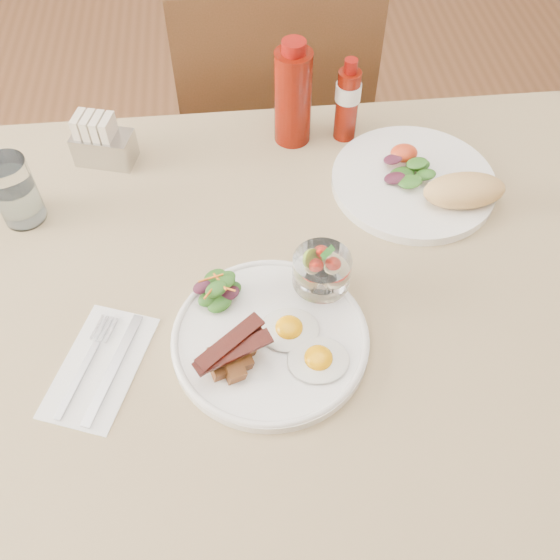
{
  "coord_description": "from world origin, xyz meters",
  "views": [
    {
      "loc": [
        -0.11,
        -0.57,
        1.51
      ],
      "look_at": [
        -0.05,
        -0.03,
        0.82
      ],
      "focal_mm": 40.0,
      "sensor_mm": 36.0,
      "label": 1
    }
  ],
  "objects": [
    {
      "name": "second_plate",
      "position": [
        0.22,
        0.19,
        0.77
      ],
      "size": [
        0.28,
        0.28,
        0.07
      ],
      "rotation": [
        0.0,
        0.0,
        -0.32
      ],
      "color": "white",
      "rests_on": "table"
    },
    {
      "name": "main_plate",
      "position": [
        -0.07,
        -0.09,
        0.76
      ],
      "size": [
        0.28,
        0.28,
        0.02
      ],
      "primitive_type": "cylinder",
      "color": "white",
      "rests_on": "table"
    },
    {
      "name": "ketchup_bottle",
      "position": [
        0.01,
        0.35,
        0.84
      ],
      "size": [
        0.09,
        0.09,
        0.2
      ],
      "rotation": [
        0.0,
        0.0,
        -0.41
      ],
      "color": "#630F05",
      "rests_on": "table"
    },
    {
      "name": "water_glass",
      "position": [
        -0.46,
        0.19,
        0.8
      ],
      "size": [
        0.07,
        0.07,
        0.12
      ],
      "color": "white",
      "rests_on": "table"
    },
    {
      "name": "chair_far",
      "position": [
        0.0,
        0.66,
        0.52
      ],
      "size": [
        0.42,
        0.42,
        0.93
      ],
      "color": "#542F1A",
      "rests_on": "ground"
    },
    {
      "name": "fruit_cup",
      "position": [
        0.01,
        -0.02,
        0.82
      ],
      "size": [
        0.08,
        0.08,
        0.09
      ],
      "rotation": [
        0.0,
        0.0,
        0.31
      ],
      "color": "white",
      "rests_on": "main_plate"
    },
    {
      "name": "napkin_cutlery",
      "position": [
        -0.31,
        -0.11,
        0.75
      ],
      "size": [
        0.16,
        0.21,
        0.01
      ],
      "rotation": [
        0.0,
        0.0,
        -0.36
      ],
      "color": "white",
      "rests_on": "table"
    },
    {
      "name": "sugar_caddy",
      "position": [
        -0.33,
        0.32,
        0.79
      ],
      "size": [
        0.11,
        0.08,
        0.09
      ],
      "rotation": [
        0.0,
        0.0,
        -0.28
      ],
      "color": "#B3B3B7",
      "rests_on": "table"
    },
    {
      "name": "table",
      "position": [
        0.0,
        0.0,
        0.66
      ],
      "size": [
        1.33,
        0.88,
        0.75
      ],
      "color": "#542F1A",
      "rests_on": "ground"
    },
    {
      "name": "fried_eggs",
      "position": [
        -0.03,
        -0.12,
        0.77
      ],
      "size": [
        0.14,
        0.15,
        0.02
      ],
      "rotation": [
        0.0,
        0.0,
        -0.36
      ],
      "color": "silver",
      "rests_on": "main_plate"
    },
    {
      "name": "hot_sauce_bottle",
      "position": [
        0.11,
        0.35,
        0.83
      ],
      "size": [
        0.05,
        0.05,
        0.16
      ],
      "rotation": [
        0.0,
        0.0,
        -0.17
      ],
      "color": "#630F05",
      "rests_on": "table"
    },
    {
      "name": "bacon_potato_pile",
      "position": [
        -0.13,
        -0.13,
        0.79
      ],
      "size": [
        0.11,
        0.08,
        0.04
      ],
      "rotation": [
        0.0,
        0.0,
        0.05
      ],
      "color": "brown",
      "rests_on": "main_plate"
    },
    {
      "name": "side_salad",
      "position": [
        -0.14,
        -0.02,
        0.79
      ],
      "size": [
        0.07,
        0.07,
        0.04
      ],
      "rotation": [
        0.0,
        0.0,
        -0.15
      ],
      "color": "#1F4C14",
      "rests_on": "main_plate"
    }
  ]
}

